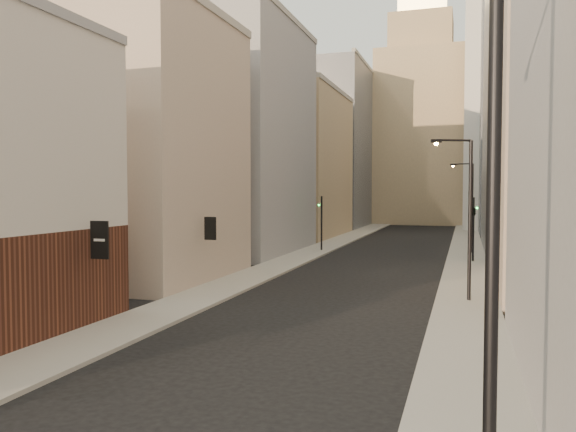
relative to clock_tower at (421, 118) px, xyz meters
The scene contains 16 objects.
sidewalk_left 41.32m from the clock_tower, 98.46° to the right, with size 3.00×140.00×0.15m, color #9A968B.
sidewalk_right 41.64m from the clock_tower, 78.54° to the right, with size 3.00×140.00×0.15m, color #9A968B.
left_bldg_beige 67.60m from the clock_tower, 99.46° to the right, with size 8.00×12.00×16.00m, color #B7A291.
left_bldg_grey 51.76m from the clock_tower, 102.41° to the right, with size 8.00×16.00×20.00m, color gray.
left_bldg_tan 35.05m from the clock_tower, 108.97° to the right, with size 8.00×18.00×17.00m, color tan.
left_bldg_wingrid 17.23m from the clock_tower, 132.51° to the right, with size 8.00×20.00×24.00m, color gray.
right_bldg_beige 63.81m from the clock_tower, 78.16° to the right, with size 8.00×16.00×20.00m, color #B7A291.
right_bldg_wingrid 44.21m from the clock_tower, 72.80° to the right, with size 8.00×20.00×26.00m, color gray.
highrise 24.93m from the clock_tower, 36.38° to the right, with size 21.00×23.00×51.20m.
clock_tower is the anchor object (origin of this frame).
white_tower 17.83m from the clock_tower, 51.84° to the right, with size 8.00×8.00×41.50m.
streetlamp_near 88.05m from the clock_tower, 85.04° to the right, with size 2.65×0.49×10.13m.
streetlamp_mid 69.59m from the clock_tower, 83.79° to the right, with size 1.96×1.02×8.02m.
streetlamp_far 48.14m from the clock_tower, 80.41° to the right, with size 1.98×0.85×7.88m.
traffic_light_left 50.04m from the clock_tower, 95.96° to the right, with size 0.56×0.45×5.00m.
traffic_light_right 54.37m from the clock_tower, 81.30° to the right, with size 0.67×0.67×5.00m.
Camera 1 is at (6.38, -4.65, 5.56)m, focal length 35.00 mm.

